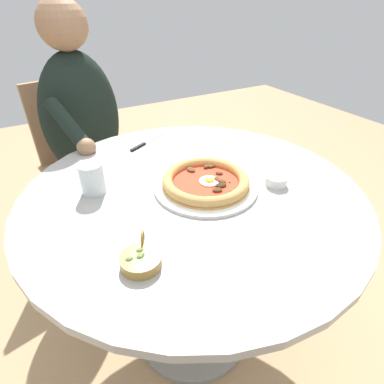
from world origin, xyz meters
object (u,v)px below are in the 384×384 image
(pizza_on_plate, at_px, (206,182))
(water_glass, at_px, (93,180))
(steak_knife, at_px, (144,144))
(olive_pan, at_px, (141,260))
(cafe_chair_diner, at_px, (78,151))
(diner_person, at_px, (89,157))
(ramekin_capers, at_px, (276,180))
(dining_table, at_px, (193,226))

(pizza_on_plate, height_order, water_glass, water_glass)
(pizza_on_plate, xyz_separation_m, steak_knife, (-0.05, 0.38, -0.02))
(water_glass, bearing_deg, olive_pan, -87.89)
(cafe_chair_diner, bearing_deg, olive_pan, -93.11)
(water_glass, distance_m, diner_person, 0.65)
(water_glass, height_order, steak_knife, water_glass)
(pizza_on_plate, bearing_deg, steak_knife, 97.25)
(water_glass, relative_size, olive_pan, 0.84)
(ramekin_capers, relative_size, olive_pan, 0.60)
(pizza_on_plate, bearing_deg, dining_table, 160.36)
(olive_pan, bearing_deg, pizza_on_plate, 34.64)
(ramekin_capers, relative_size, diner_person, 0.05)
(steak_knife, relative_size, cafe_chair_diner, 0.22)
(pizza_on_plate, xyz_separation_m, cafe_chair_diner, (-0.23, 0.89, -0.22))
(pizza_on_plate, xyz_separation_m, ramekin_capers, (0.20, -0.09, -0.00))
(steak_knife, bearing_deg, water_glass, -136.64)
(pizza_on_plate, distance_m, diner_person, 0.80)
(ramekin_capers, distance_m, cafe_chair_diner, 1.10)
(steak_knife, height_order, olive_pan, olive_pan)
(water_glass, bearing_deg, diner_person, 80.64)
(diner_person, bearing_deg, pizza_on_plate, -74.94)
(dining_table, bearing_deg, ramekin_capers, -24.38)
(dining_table, height_order, diner_person, diner_person)
(dining_table, bearing_deg, olive_pan, -139.65)
(cafe_chair_diner, bearing_deg, dining_table, -77.58)
(pizza_on_plate, bearing_deg, olive_pan, -145.36)
(cafe_chair_diner, bearing_deg, water_glass, -95.50)
(pizza_on_plate, bearing_deg, diner_person, 105.06)
(ramekin_capers, bearing_deg, diner_person, 115.36)
(steak_knife, height_order, ramekin_capers, ramekin_capers)
(pizza_on_plate, distance_m, water_glass, 0.34)
(olive_pan, xyz_separation_m, cafe_chair_diner, (0.06, 1.09, -0.21))
(pizza_on_plate, relative_size, ramekin_capers, 4.81)
(water_glass, distance_m, cafe_chair_diner, 0.79)
(steak_knife, distance_m, diner_person, 0.44)
(cafe_chair_diner, bearing_deg, ramekin_capers, -66.39)
(water_glass, relative_size, diner_person, 0.08)
(pizza_on_plate, xyz_separation_m, water_glass, (-0.30, 0.14, 0.02))
(olive_pan, bearing_deg, cafe_chair_diner, 86.89)
(pizza_on_plate, height_order, steak_knife, pizza_on_plate)
(steak_knife, distance_m, cafe_chair_diner, 0.58)
(olive_pan, bearing_deg, dining_table, 40.35)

